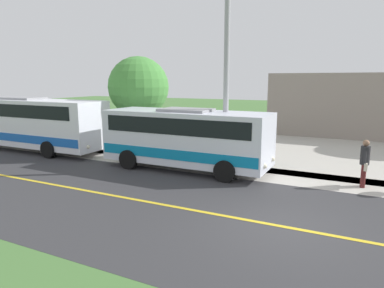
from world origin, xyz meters
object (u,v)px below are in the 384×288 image
(pedestrian_with_bags, at_px, (365,162))
(tree_curbside, at_px, (139,87))
(transit_bus_rear, at_px, (19,120))
(street_light_pole, at_px, (226,64))
(shuttle_bus_front, at_px, (186,136))

(pedestrian_with_bags, relative_size, tree_curbside, 0.34)
(transit_bus_rear, xyz_separation_m, tree_curbside, (-2.91, 6.63, 1.94))
(street_light_pole, distance_m, tree_curbside, 6.84)
(transit_bus_rear, bearing_deg, tree_curbside, 113.68)
(transit_bus_rear, height_order, street_light_pole, street_light_pole)
(transit_bus_rear, height_order, pedestrian_with_bags, transit_bus_rear)
(transit_bus_rear, relative_size, street_light_pole, 1.38)
(shuttle_bus_front, height_order, tree_curbside, tree_curbside)
(transit_bus_rear, height_order, tree_curbside, tree_curbside)
(transit_bus_rear, distance_m, pedestrian_with_bags, 18.54)
(shuttle_bus_front, relative_size, street_light_pole, 0.90)
(shuttle_bus_front, distance_m, pedestrian_with_bags, 7.38)
(pedestrian_with_bags, bearing_deg, transit_bus_rear, -88.22)
(shuttle_bus_front, bearing_deg, pedestrian_with_bags, 94.16)
(shuttle_bus_front, xyz_separation_m, pedestrian_with_bags, (-0.53, 7.34, -0.54))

